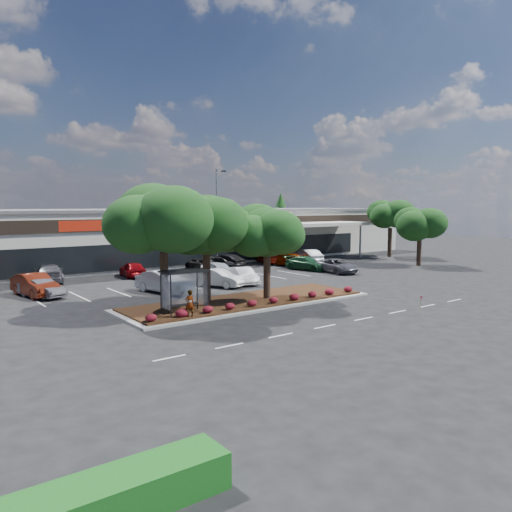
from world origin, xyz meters
TOP-DOWN VIEW (x-y plane):
  - ground at (0.00, 0.00)m, footprint 160.00×160.00m
  - retail_store at (0.06, 33.91)m, footprint 80.40×25.20m
  - landscape_island at (-2.00, 4.00)m, footprint 18.00×6.00m
  - lane_markings at (-0.14, 10.42)m, footprint 33.12×20.06m
  - shrub_row at (-2.00, 1.90)m, footprint 17.00×0.80m
  - bus_shelter at (-7.50, 2.95)m, footprint 2.75×1.55m
  - island_tree_west at (-8.00, 4.50)m, footprint 7.20×7.20m
  - island_tree_mid at (-4.50, 5.20)m, footprint 6.60×6.60m
  - island_tree_east at (-0.50, 3.70)m, footprint 5.80×5.80m
  - hedge_south_west at (-18.00, -13.50)m, footprint 5.00×1.30m
  - tree_east_near at (26.00, 10.00)m, footprint 5.60×5.60m
  - tree_east_far at (31.00, 18.00)m, footprint 6.40×6.40m
  - conifer_north_east at (34.00, 44.00)m, footprint 3.96×3.96m
  - person_waiting at (-7.79, 1.70)m, footprint 0.58×0.39m
  - light_pole at (7.91, 23.40)m, footprint 1.43×0.50m
  - survey_stake at (5.03, -4.96)m, footprint 0.07×0.14m
  - car_0 at (-12.81, 14.76)m, footprint 2.75×4.37m
  - car_1 at (-13.07, 15.63)m, footprint 2.64×5.32m
  - car_2 at (-4.73, 11.18)m, footprint 2.94×5.42m
  - car_3 at (0.16, 11.09)m, footprint 3.19×4.71m
  - car_4 at (2.73, 14.98)m, footprint 1.91×4.57m
  - car_5 at (2.72, 11.14)m, footprint 2.53×4.49m
  - car_6 at (13.27, 14.57)m, footprint 2.90×5.16m
  - car_7 at (14.25, 11.34)m, footprint 2.75×5.19m
  - car_10 at (-10.52, 21.82)m, footprint 3.50×6.03m
  - car_11 at (-3.28, 20.73)m, footprint 2.28×4.48m
  - car_12 at (3.50, 20.00)m, footprint 2.52×4.70m
  - car_13 at (3.83, 18.63)m, footprint 2.85×6.15m
  - car_14 at (7.40, 21.13)m, footprint 2.64×4.67m
  - car_15 at (13.99, 18.85)m, footprint 3.19×5.13m
  - car_16 at (14.09, 21.81)m, footprint 4.43×6.39m
  - car_17 at (17.54, 19.13)m, footprint 2.93×5.18m

SIDE VIEW (x-z plane):
  - ground at x=0.00m, z-range 0.00..0.00m
  - lane_markings at x=-0.14m, z-range 0.00..0.01m
  - landscape_island at x=-2.00m, z-range -0.01..0.25m
  - hedge_south_west at x=-18.00m, z-range 0.00..0.90m
  - shrub_row at x=-2.00m, z-range 0.26..0.76m
  - car_0 at x=-12.81m, z-range 0.00..1.36m
  - survey_stake at x=5.03m, z-range 0.15..1.21m
  - car_15 at x=13.99m, z-range 0.00..1.39m
  - car_7 at x=14.25m, z-range 0.00..1.39m
  - car_5 at x=2.72m, z-range 0.00..1.40m
  - car_6 at x=13.27m, z-range 0.00..1.41m
  - car_14 at x=7.40m, z-range 0.00..1.46m
  - car_11 at x=-3.28m, z-range 0.00..1.46m
  - car_3 at x=0.16m, z-range 0.00..1.47m
  - car_12 at x=3.50m, z-range 0.00..1.52m
  - car_4 at x=2.73m, z-range 0.00..1.55m
  - car_17 at x=17.54m, z-range 0.00..1.62m
  - car_10 at x=-10.52m, z-range 0.00..1.64m
  - car_1 at x=-13.07m, z-range 0.00..1.68m
  - car_2 at x=-4.73m, z-range 0.00..1.69m
  - car_13 at x=3.83m, z-range 0.00..1.71m
  - car_16 at x=14.09m, z-range 0.00..1.72m
  - person_waiting at x=-7.79m, z-range 0.26..1.83m
  - bus_shelter at x=-7.50m, z-range 1.01..3.60m
  - retail_store at x=0.06m, z-range 0.03..6.28m
  - tree_east_near at x=26.00m, z-range 0.00..6.51m
  - island_tree_east at x=-0.50m, z-range 0.26..6.76m
  - tree_east_far at x=31.00m, z-range 0.00..7.62m
  - island_tree_mid at x=-4.50m, z-range 0.26..7.58m
  - island_tree_west at x=-8.00m, z-range 0.26..8.15m
  - conifer_north_east at x=34.00m, z-range 0.00..9.00m
  - light_pole at x=7.91m, z-range -0.58..10.13m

